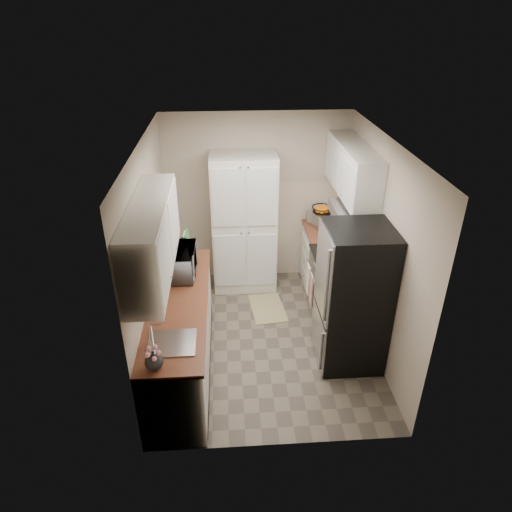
{
  "coord_description": "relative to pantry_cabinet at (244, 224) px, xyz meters",
  "views": [
    {
      "loc": [
        -0.43,
        -4.55,
        3.7
      ],
      "look_at": [
        -0.11,
        0.15,
        1.12
      ],
      "focal_mm": 32.0,
      "sensor_mm": 36.0,
      "label": 1
    }
  ],
  "objects": [
    {
      "name": "ground",
      "position": [
        0.2,
        -1.32,
        -1.0
      ],
      "size": [
        3.2,
        3.2,
        0.0
      ],
      "primitive_type": "plane",
      "color": "#665B4C",
      "rests_on": "ground"
    },
    {
      "name": "room_shell",
      "position": [
        0.18,
        -1.32,
        0.63
      ],
      "size": [
        2.64,
        3.24,
        2.52
      ],
      "color": "#BFB19A",
      "rests_on": "ground"
    },
    {
      "name": "pantry_cabinet",
      "position": [
        0.0,
        0.0,
        0.0
      ],
      "size": [
        0.9,
        0.55,
        2.0
      ],
      "primitive_type": "cube",
      "color": "silver",
      "rests_on": "ground"
    },
    {
      "name": "base_cabinet_left",
      "position": [
        -0.79,
        -1.75,
        -0.56
      ],
      "size": [
        0.6,
        2.3,
        0.88
      ],
      "primitive_type": "cube",
      "color": "silver",
      "rests_on": "ground"
    },
    {
      "name": "countertop_left",
      "position": [
        -0.79,
        -1.75,
        -0.1
      ],
      "size": [
        0.63,
        2.33,
        0.04
      ],
      "primitive_type": "cube",
      "color": "brown",
      "rests_on": "base_cabinet_left"
    },
    {
      "name": "base_cabinet_right",
      "position": [
        1.19,
        -0.12,
        -0.56
      ],
      "size": [
        0.6,
        0.8,
        0.88
      ],
      "primitive_type": "cube",
      "color": "silver",
      "rests_on": "ground"
    },
    {
      "name": "countertop_right",
      "position": [
        1.19,
        -0.12,
        -0.1
      ],
      "size": [
        0.63,
        0.83,
        0.04
      ],
      "primitive_type": "cube",
      "color": "brown",
      "rests_on": "base_cabinet_right"
    },
    {
      "name": "electric_range",
      "position": [
        1.17,
        -0.93,
        -0.52
      ],
      "size": [
        0.71,
        0.78,
        1.13
      ],
      "color": "#B7B7BC",
      "rests_on": "ground"
    },
    {
      "name": "refrigerator",
      "position": [
        1.14,
        -1.73,
        -0.15
      ],
      "size": [
        0.7,
        0.72,
        1.7
      ],
      "primitive_type": "cube",
      "color": "#B7B7BC",
      "rests_on": "ground"
    },
    {
      "name": "microwave",
      "position": [
        -0.82,
        -1.19,
        0.08
      ],
      "size": [
        0.4,
        0.59,
        0.32
      ],
      "primitive_type": "imported",
      "rotation": [
        0.0,
        0.0,
        1.56
      ],
      "color": "silver",
      "rests_on": "countertop_left"
    },
    {
      "name": "wine_bottle",
      "position": [
        -0.78,
        -0.91,
        0.07
      ],
      "size": [
        0.08,
        0.08,
        0.31
      ],
      "primitive_type": "cylinder",
      "color": "black",
      "rests_on": "countertop_left"
    },
    {
      "name": "flower_vase",
      "position": [
        -0.91,
        -2.78,
        0.01
      ],
      "size": [
        0.21,
        0.21,
        0.17
      ],
      "primitive_type": "imported",
      "rotation": [
        0.0,
        0.0,
        -0.4
      ],
      "color": "white",
      "rests_on": "countertop_left"
    },
    {
      "name": "cutting_board",
      "position": [
        -0.73,
        -0.69,
        0.07
      ],
      "size": [
        0.03,
        0.24,
        0.3
      ],
      "primitive_type": "cube",
      "rotation": [
        0.0,
        0.0,
        -0.03
      ],
      "color": "green",
      "rests_on": "countertop_left"
    },
    {
      "name": "toaster_oven",
      "position": [
        1.13,
        0.02,
        0.03
      ],
      "size": [
        0.42,
        0.47,
        0.22
      ],
      "primitive_type": "cube",
      "rotation": [
        0.0,
        0.0,
        0.38
      ],
      "color": "#B2B1B6",
      "rests_on": "countertop_right"
    },
    {
      "name": "fruit_basket",
      "position": [
        1.11,
        0.02,
        0.2
      ],
      "size": [
        0.35,
        0.35,
        0.12
      ],
      "primitive_type": null,
      "rotation": [
        0.0,
        0.0,
        0.23
      ],
      "color": "orange",
      "rests_on": "toaster_oven"
    },
    {
      "name": "kitchen_mat",
      "position": [
        0.29,
        -0.66,
        -0.99
      ],
      "size": [
        0.51,
        0.75,
        0.01
      ],
      "primitive_type": "cube",
      "rotation": [
        0.0,
        0.0,
        0.11
      ],
      "color": "tan",
      "rests_on": "ground"
    }
  ]
}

